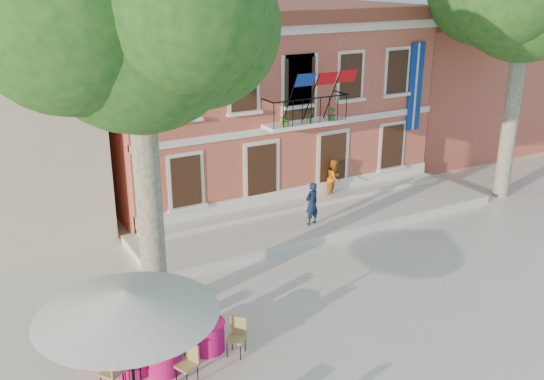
{
  "coord_description": "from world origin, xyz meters",
  "views": [
    {
      "loc": [
        -9.75,
        -12.88,
        8.75
      ],
      "look_at": [
        -0.55,
        3.5,
        1.99
      ],
      "focal_mm": 40.0,
      "sensor_mm": 36.0,
      "label": 1
    }
  ],
  "objects": [
    {
      "name": "neighbor_east",
      "position": [
        14.0,
        11.0,
        3.22
      ],
      "size": [
        9.4,
        9.4,
        6.4
      ],
      "color": "#C36446",
      "rests_on": "ground"
    },
    {
      "name": "cafe_table_1",
      "position": [
        -4.91,
        -1.03,
        0.43
      ],
      "size": [
        1.79,
        1.82,
        0.95
      ],
      "color": "#C11276",
      "rests_on": "ground"
    },
    {
      "name": "cafe_table_3",
      "position": [
        -6.75,
        -0.97,
        0.43
      ],
      "size": [
        1.86,
        1.7,
        0.95
      ],
      "color": "#C11276",
      "rests_on": "ground"
    },
    {
      "name": "terrace",
      "position": [
        2.0,
        4.4,
        0.15
      ],
      "size": [
        14.0,
        3.4,
        0.3
      ],
      "primitive_type": "cube",
      "color": "silver",
      "rests_on": "ground"
    },
    {
      "name": "patio_umbrella",
      "position": [
        -7.08,
        -2.15,
        2.5
      ],
      "size": [
        3.74,
        3.74,
        2.78
      ],
      "color": "black",
      "rests_on": "ground"
    },
    {
      "name": "plane_tree_west",
      "position": [
        -5.46,
        1.12,
        7.67
      ],
      "size": [
        5.29,
        5.29,
        10.4
      ],
      "color": "#A59E84",
      "rests_on": "ground"
    },
    {
      "name": "pedestrian_navy",
      "position": [
        1.22,
        3.78,
        1.08
      ],
      "size": [
        0.63,
        0.47,
        1.55
      ],
      "primitive_type": "imported",
      "rotation": [
        0.0,
        0.0,
        3.34
      ],
      "color": "#101C38",
      "rests_on": "terrace"
    },
    {
      "name": "main_building",
      "position": [
        2.0,
        9.99,
        3.78
      ],
      "size": [
        13.5,
        9.59,
        7.5
      ],
      "color": "#C36446",
      "rests_on": "ground"
    },
    {
      "name": "ground",
      "position": [
        0.0,
        0.0,
        0.0
      ],
      "size": [
        90.0,
        90.0,
        0.0
      ],
      "primitive_type": "plane",
      "color": "beige",
      "rests_on": "ground"
    },
    {
      "name": "pedestrian_orange",
      "position": [
        3.51,
        5.67,
        1.08
      ],
      "size": [
        0.96,
        0.91,
        1.56
      ],
      "primitive_type": "imported",
      "rotation": [
        0.0,
        0.0,
        0.59
      ],
      "color": "orange",
      "rests_on": "terrace"
    },
    {
      "name": "cafe_table_0",
      "position": [
        -6.13,
        -1.3,
        0.43
      ],
      "size": [
        1.72,
        1.86,
        0.95
      ],
      "color": "#C11276",
      "rests_on": "ground"
    }
  ]
}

